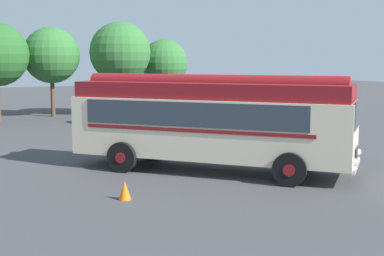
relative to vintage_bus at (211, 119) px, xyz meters
The scene contains 8 objects.
ground_plane 1.98m from the vintage_bus, 49.65° to the left, with size 120.00×120.00×0.00m, color #3D3D3F.
vintage_bus is the anchor object (origin of this frame).
car_near_left 14.64m from the vintage_bus, 86.28° to the left, with size 2.30×4.36×1.66m.
car_mid_left 15.12m from the vintage_bus, 75.44° to the left, with size 2.27×4.35×1.66m.
tree_centre 21.03m from the vintage_bus, 93.20° to the left, with size 3.87×3.87×6.18m.
tree_right_of_centre 20.04m from the vintage_bus, 80.08° to the left, with size 4.31×4.31×6.60m.
tree_far_right 22.30m from the vintage_bus, 70.61° to the left, with size 3.56×3.56×5.46m.
traffic_cone 4.97m from the vintage_bus, 150.58° to the right, with size 0.36×0.36×0.55m, color orange.
Camera 1 is at (-9.48, -17.08, 4.08)m, focal length 50.00 mm.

